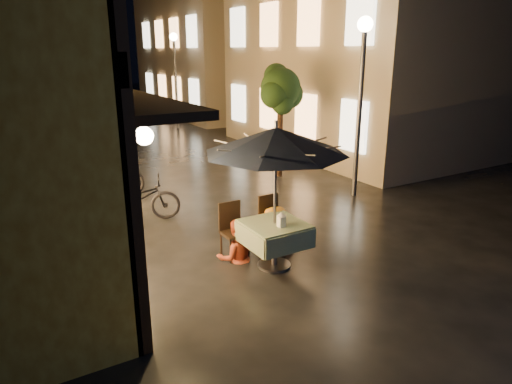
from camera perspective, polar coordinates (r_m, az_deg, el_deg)
ground at (r=8.49m, az=6.16°, el=-7.05°), size 90.00×90.00×0.00m
east_building_near at (r=17.57m, az=13.87°, el=16.58°), size 7.30×9.30×6.80m
east_building_far at (r=27.06m, az=-4.05°, el=17.64°), size 7.30×10.30×7.30m
street_tree at (r=12.87m, az=3.12°, el=12.52°), size 1.43×1.20×3.15m
streetlamp_near at (r=11.23m, az=13.08°, el=13.96°), size 0.36×0.36×4.23m
streetlamp_far at (r=21.58m, az=-10.11°, el=15.54°), size 0.36×0.36×4.23m
cafe_table at (r=7.57m, az=2.32°, el=-5.24°), size 0.99×0.99×0.78m
patio_umbrella at (r=7.12m, az=2.48°, el=6.44°), size 2.30×2.30×2.46m
cafe_chair_left at (r=8.00m, az=-2.97°, el=-4.37°), size 0.42×0.42×0.97m
cafe_chair_right at (r=8.37m, az=1.88°, el=-3.35°), size 0.42×0.42×0.97m
table_lantern at (r=7.30m, az=3.19°, el=-3.34°), size 0.16×0.16×0.25m
person_orange at (r=7.79m, az=-2.55°, el=-3.59°), size 0.80×0.68×1.42m
person_yellow at (r=8.12m, az=2.51°, el=-2.06°), size 1.07×0.66×1.59m
bicycle_0 at (r=9.95m, az=-14.78°, el=-0.87°), size 1.95×1.19×0.97m
bicycle_1 at (r=11.61m, az=-17.98°, el=1.59°), size 1.76×0.73×1.02m
bicycle_2 at (r=12.79m, az=-18.29°, el=2.84°), size 1.93×0.99×0.97m
bicycle_3 at (r=12.54m, az=-18.92°, el=2.84°), size 1.93×1.09×1.12m
bicycle_4 at (r=14.68m, az=-20.52°, el=4.36°), size 1.83×0.70×0.95m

